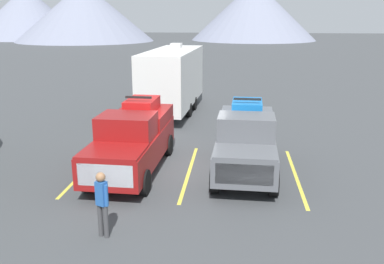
# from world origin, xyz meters

# --- Properties ---
(ground_plane) EXTENTS (240.00, 240.00, 0.00)m
(ground_plane) POSITION_xyz_m (0.00, 0.00, 0.00)
(ground_plane) COLOR #3F4244
(pickup_truck_a) EXTENTS (2.23, 5.87, 2.52)m
(pickup_truck_a) POSITION_xyz_m (-2.01, -0.28, 1.16)
(pickup_truck_a) COLOR maroon
(pickup_truck_a) RESTS_ON ground
(pickup_truck_b) EXTENTS (2.24, 5.32, 2.52)m
(pickup_truck_b) POSITION_xyz_m (1.98, -0.12, 1.18)
(pickup_truck_b) COLOR #595B60
(pickup_truck_b) RESTS_ON ground
(lot_stripe_a) EXTENTS (0.12, 5.50, 0.01)m
(lot_stripe_a) POSITION_xyz_m (-3.74, -0.38, 0.00)
(lot_stripe_a) COLOR gold
(lot_stripe_a) RESTS_ON ground
(lot_stripe_b) EXTENTS (0.12, 5.50, 0.01)m
(lot_stripe_b) POSITION_xyz_m (0.00, -0.38, 0.00)
(lot_stripe_b) COLOR gold
(lot_stripe_b) RESTS_ON ground
(lot_stripe_c) EXTENTS (0.12, 5.50, 0.01)m
(lot_stripe_c) POSITION_xyz_m (3.74, -0.38, 0.00)
(lot_stripe_c) COLOR gold
(lot_stripe_c) RESTS_ON ground
(camper_trailer_a) EXTENTS (2.78, 8.88, 3.83)m
(camper_trailer_a) POSITION_xyz_m (-1.97, 8.99, 2.02)
(camper_trailer_a) COLOR white
(camper_trailer_a) RESTS_ON ground
(person_a) EXTENTS (0.36, 0.28, 1.73)m
(person_a) POSITION_xyz_m (-1.63, -5.14, 1.00)
(person_a) COLOR #3F3F42
(person_a) RESTS_ON ground
(mountain_ridge) EXTENTS (134.89, 35.68, 12.51)m
(mountain_ridge) POSITION_xyz_m (-6.36, 79.31, 5.64)
(mountain_ridge) COLOR gray
(mountain_ridge) RESTS_ON ground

